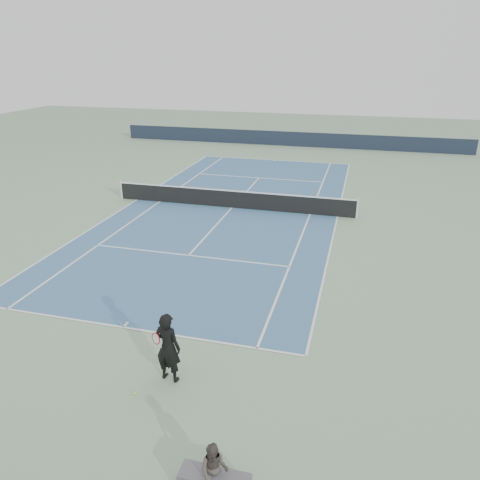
% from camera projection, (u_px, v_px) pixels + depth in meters
% --- Properties ---
extents(ground, '(80.00, 80.00, 0.00)m').
position_uv_depth(ground, '(232.00, 208.00, 24.64)').
color(ground, gray).
extents(court_surface, '(10.97, 23.77, 0.01)m').
position_uv_depth(court_surface, '(232.00, 208.00, 24.64)').
color(court_surface, '#3B668D').
rests_on(court_surface, ground).
extents(tennis_net, '(12.90, 0.10, 1.07)m').
position_uv_depth(tennis_net, '(232.00, 199.00, 24.45)').
color(tennis_net, silver).
rests_on(tennis_net, ground).
extents(windscreen_far, '(30.00, 0.25, 1.20)m').
position_uv_depth(windscreen_far, '(289.00, 139.00, 40.41)').
color(windscreen_far, black).
rests_on(windscreen_far, ground).
extents(tennis_player, '(0.84, 0.61, 1.89)m').
position_uv_depth(tennis_player, '(168.00, 347.00, 11.48)').
color(tennis_player, black).
rests_on(tennis_player, ground).
extents(tennis_ball, '(0.06, 0.06, 0.06)m').
position_uv_depth(tennis_ball, '(134.00, 394.00, 11.27)').
color(tennis_ball, '#BAE22E').
rests_on(tennis_ball, ground).
extents(spectator_bench, '(1.38, 0.60, 1.15)m').
position_uv_depth(spectator_bench, '(214.00, 476.00, 8.65)').
color(spectator_bench, '#515055').
rests_on(spectator_bench, ground).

